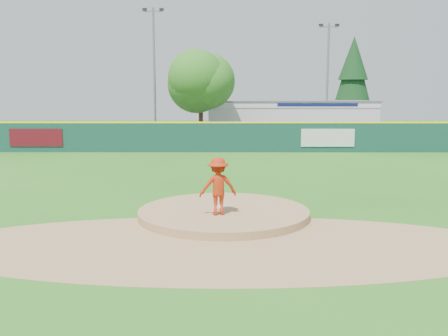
{
  "coord_description": "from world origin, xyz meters",
  "views": [
    {
      "loc": [
        0.09,
        -15.69,
        3.94
      ],
      "look_at": [
        0.0,
        2.0,
        1.3
      ],
      "focal_mm": 40.0,
      "sensor_mm": 36.0,
      "label": 1
    }
  ],
  "objects_px": {
    "pool_building_grp": "(289,118)",
    "playground_slide": "(81,137)",
    "pitcher": "(218,186)",
    "deciduous_tree": "(201,86)",
    "light_pole_left": "(154,68)",
    "conifer_tree": "(353,78)",
    "van": "(217,138)",
    "light_pole_right": "(328,75)"
  },
  "relations": [
    {
      "from": "conifer_tree",
      "to": "light_pole_right",
      "type": "relative_size",
      "value": 0.95
    },
    {
      "from": "pitcher",
      "to": "light_pole_left",
      "type": "relative_size",
      "value": 0.16
    },
    {
      "from": "deciduous_tree",
      "to": "conifer_tree",
      "type": "bearing_deg",
      "value": 36.25
    },
    {
      "from": "light_pole_left",
      "to": "deciduous_tree",
      "type": "bearing_deg",
      "value": -26.57
    },
    {
      "from": "conifer_tree",
      "to": "light_pole_left",
      "type": "height_order",
      "value": "light_pole_left"
    },
    {
      "from": "pitcher",
      "to": "pool_building_grp",
      "type": "relative_size",
      "value": 0.12
    },
    {
      "from": "pool_building_grp",
      "to": "playground_slide",
      "type": "distance_m",
      "value": 19.68
    },
    {
      "from": "pool_building_grp",
      "to": "deciduous_tree",
      "type": "relative_size",
      "value": 2.07
    },
    {
      "from": "playground_slide",
      "to": "deciduous_tree",
      "type": "xyz_separation_m",
      "value": [
        9.03,
        2.81,
        3.85
      ]
    },
    {
      "from": "pitcher",
      "to": "conifer_tree",
      "type": "relative_size",
      "value": 0.19
    },
    {
      "from": "pitcher",
      "to": "light_pole_right",
      "type": "height_order",
      "value": "light_pole_right"
    },
    {
      "from": "playground_slide",
      "to": "light_pole_right",
      "type": "height_order",
      "value": "light_pole_right"
    },
    {
      "from": "pool_building_grp",
      "to": "light_pole_left",
      "type": "xyz_separation_m",
      "value": [
        -12.0,
        -4.99,
        4.39
      ]
    },
    {
      "from": "light_pole_left",
      "to": "light_pole_right",
      "type": "bearing_deg",
      "value": 7.59
    },
    {
      "from": "conifer_tree",
      "to": "light_pole_left",
      "type": "distance_m",
      "value": 21.03
    },
    {
      "from": "van",
      "to": "pool_building_grp",
      "type": "bearing_deg",
      "value": -53.26
    },
    {
      "from": "deciduous_tree",
      "to": "light_pole_left",
      "type": "xyz_separation_m",
      "value": [
        -4.0,
        2.0,
        1.5
      ]
    },
    {
      "from": "pitcher",
      "to": "van",
      "type": "distance_m",
      "value": 21.81
    },
    {
      "from": "pitcher",
      "to": "deciduous_tree",
      "type": "xyz_separation_m",
      "value": [
        -1.83,
        25.68,
        3.42
      ]
    },
    {
      "from": "pitcher",
      "to": "light_pole_left",
      "type": "distance_m",
      "value": 28.71
    },
    {
      "from": "pitcher",
      "to": "pool_building_grp",
      "type": "bearing_deg",
      "value": -112.71
    },
    {
      "from": "pool_building_grp",
      "to": "conifer_tree",
      "type": "distance_m",
      "value": 8.95
    },
    {
      "from": "deciduous_tree",
      "to": "light_pole_left",
      "type": "relative_size",
      "value": 0.67
    },
    {
      "from": "van",
      "to": "conifer_tree",
      "type": "distance_m",
      "value": 20.74
    },
    {
      "from": "van",
      "to": "playground_slide",
      "type": "relative_size",
      "value": 2.0
    },
    {
      "from": "pitcher",
      "to": "conifer_tree",
      "type": "height_order",
      "value": "conifer_tree"
    },
    {
      "from": "pool_building_grp",
      "to": "deciduous_tree",
      "type": "xyz_separation_m",
      "value": [
        -8.0,
        -6.99,
        2.89
      ]
    },
    {
      "from": "playground_slide",
      "to": "deciduous_tree",
      "type": "height_order",
      "value": "deciduous_tree"
    },
    {
      "from": "pitcher",
      "to": "pool_building_grp",
      "type": "distance_m",
      "value": 33.26
    },
    {
      "from": "pitcher",
      "to": "light_pole_left",
      "type": "height_order",
      "value": "light_pole_left"
    },
    {
      "from": "pool_building_grp",
      "to": "playground_slide",
      "type": "relative_size",
      "value": 6.02
    },
    {
      "from": "pitcher",
      "to": "conifer_tree",
      "type": "distance_m",
      "value": 39.22
    },
    {
      "from": "van",
      "to": "light_pole_right",
      "type": "relative_size",
      "value": 0.5
    },
    {
      "from": "playground_slide",
      "to": "light_pole_right",
      "type": "relative_size",
      "value": 0.25
    },
    {
      "from": "light_pole_left",
      "to": "van",
      "type": "bearing_deg",
      "value": -47.56
    },
    {
      "from": "pitcher",
      "to": "light_pole_right",
      "type": "bearing_deg",
      "value": -119.18
    },
    {
      "from": "pool_building_grp",
      "to": "light_pole_right",
      "type": "bearing_deg",
      "value": -44.95
    },
    {
      "from": "pitcher",
      "to": "playground_slide",
      "type": "distance_m",
      "value": 25.33
    },
    {
      "from": "pitcher",
      "to": "deciduous_tree",
      "type": "relative_size",
      "value": 0.24
    },
    {
      "from": "playground_slide",
      "to": "conifer_tree",
      "type": "bearing_deg",
      "value": 29.88
    },
    {
      "from": "pool_building_grp",
      "to": "playground_slide",
      "type": "height_order",
      "value": "pool_building_grp"
    },
    {
      "from": "van",
      "to": "pool_building_grp",
      "type": "distance_m",
      "value": 12.77
    }
  ]
}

